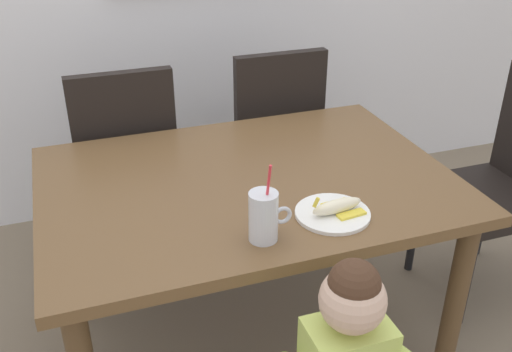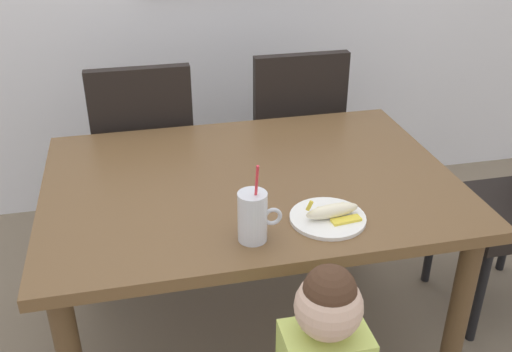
{
  "view_description": "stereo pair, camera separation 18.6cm",
  "coord_description": "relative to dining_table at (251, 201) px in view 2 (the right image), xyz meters",
  "views": [
    {
      "loc": [
        -0.54,
        -1.64,
        1.67
      ],
      "look_at": [
        -0.0,
        -0.1,
        0.79
      ],
      "focal_mm": 40.61,
      "sensor_mm": 36.0,
      "label": 1
    },
    {
      "loc": [
        -0.36,
        -1.69,
        1.67
      ],
      "look_at": [
        -0.0,
        -0.1,
        0.79
      ],
      "focal_mm": 40.61,
      "sensor_mm": 36.0,
      "label": 2
    }
  ],
  "objects": [
    {
      "name": "snack_plate",
      "position": [
        0.17,
        -0.31,
        0.1
      ],
      "size": [
        0.23,
        0.23,
        0.01
      ],
      "primitive_type": "cylinder",
      "color": "white",
      "rests_on": "dining_table"
    },
    {
      "name": "dining_chair_right",
      "position": [
        0.36,
        0.72,
        -0.09
      ],
      "size": [
        0.44,
        0.45,
        0.96
      ],
      "rotation": [
        0.0,
        0.0,
        3.14
      ],
      "color": "black",
      "rests_on": "ground"
    },
    {
      "name": "milk_cup",
      "position": [
        -0.07,
        -0.36,
        0.16
      ],
      "size": [
        0.13,
        0.08,
        0.25
      ],
      "color": "silver",
      "rests_on": "dining_table"
    },
    {
      "name": "dining_chair_left",
      "position": [
        -0.34,
        0.68,
        -0.09
      ],
      "size": [
        0.44,
        0.45,
        0.96
      ],
      "rotation": [
        0.0,
        0.0,
        3.14
      ],
      "color": "black",
      "rests_on": "ground"
    },
    {
      "name": "dining_table",
      "position": [
        0.0,
        0.0,
        0.0
      ],
      "size": [
        1.38,
        0.99,
        0.73
      ],
      "color": "brown",
      "rests_on": "ground"
    },
    {
      "name": "peeled_banana",
      "position": [
        0.18,
        -0.31,
        0.12
      ],
      "size": [
        0.17,
        0.11,
        0.07
      ],
      "rotation": [
        0.0,
        0.0,
        0.11
      ],
      "color": "#F4EAC6",
      "rests_on": "snack_plate"
    },
    {
      "name": "ground_plane",
      "position": [
        0.0,
        0.0,
        -0.63
      ],
      "size": [
        24.0,
        24.0,
        0.0
      ],
      "primitive_type": "plane",
      "color": "#7A6B56"
    }
  ]
}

